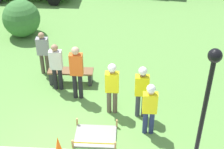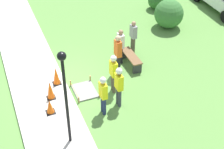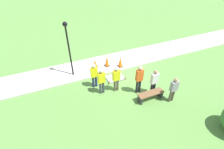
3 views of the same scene
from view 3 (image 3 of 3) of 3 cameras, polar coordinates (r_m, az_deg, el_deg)
The scene contains 14 objects.
ground_plane at distance 12.28m, azimuth 3.41°, elevation 1.35°, with size 60.00×60.00×0.00m, color #5B8E42.
sidewalk at distance 13.09m, azimuth 1.27°, elevation 4.24°, with size 28.00×2.28×0.10m.
wet_concrete_patch at distance 11.56m, azimuth 0.95°, elevation -1.00°, with size 1.20×0.92×0.28m.
traffic_cone_near_patch at distance 12.27m, azimuth 2.73°, elevation 4.19°, with size 0.34×0.34×0.81m.
traffic_cone_far_patch at distance 12.34m, azimuth -1.65°, elevation 4.44°, with size 0.34×0.34×0.81m.
traffic_cone_sidewalk_edge at distance 12.35m, azimuth -5.59°, elevation 3.70°, with size 0.34×0.34×0.59m.
park_bench at distance 10.11m, azimuth 12.48°, elevation -6.49°, with size 1.52×0.44×0.51m.
worker_supervisor at distance 9.85m, azimuth -3.47°, elevation -1.46°, with size 0.40×0.25×1.76m.
worker_assistant at distance 10.37m, azimuth -5.86°, elevation 0.30°, with size 0.40×0.24×1.68m.
worker_trainee at distance 10.01m, azimuth 1.42°, elevation -0.72°, with size 0.40×0.25×1.75m.
bystander_in_orange_shirt at distance 9.96m, azimuth 8.89°, elevation -1.12°, with size 0.40×0.25×1.88m.
bystander_in_gray_shirt at distance 10.11m, azimuth 13.59°, elevation -2.05°, with size 0.40×0.22×1.70m.
bystander_in_white_shirt at distance 9.98m, azimuth 19.46°, elevation -4.40°, with size 0.40×0.22×1.62m.
lamppost_near at distance 10.76m, azimuth -14.22°, elevation 10.24°, with size 0.28×0.28×3.62m.
Camera 3 is at (4.51, 8.84, 7.22)m, focal length 28.00 mm.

